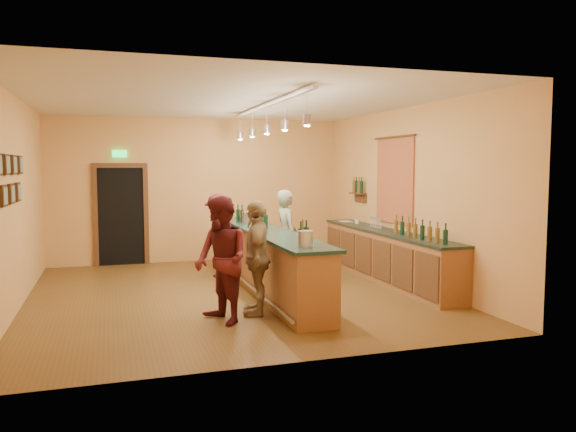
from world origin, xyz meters
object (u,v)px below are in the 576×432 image
object	(u,v)px
back_counter	(386,255)
bartender	(287,235)
tasting_bar	(267,256)
customer_a	(221,260)
customer_c	(220,236)
customer_b	(257,258)
bar_stool	(298,250)

from	to	relation	value
back_counter	bartender	size ratio (longest dim) A/B	2.69
tasting_bar	customer_a	distance (m)	2.07
bartender	customer_c	world-z (taller)	bartender
customer_b	customer_c	distance (m)	2.82
bartender	customer_b	world-z (taller)	bartender
bartender	customer_b	xyz separation A→B (m)	(-1.15, -2.21, -0.02)
back_counter	customer_a	world-z (taller)	customer_a
back_counter	customer_b	distance (m)	3.33
back_counter	customer_b	size ratio (longest dim) A/B	2.76
bartender	customer_a	size ratio (longest dim) A/B	0.98
back_counter	customer_b	bearing A→B (deg)	-151.29
customer_c	bar_stool	size ratio (longest dim) A/B	2.16
customer_b	customer_a	bearing A→B (deg)	-47.26
customer_a	back_counter	bearing A→B (deg)	100.03
tasting_bar	customer_b	size ratio (longest dim) A/B	3.09
customer_c	bar_stool	bearing A→B (deg)	40.16
customer_b	customer_c	bearing A→B (deg)	-165.48
customer_b	back_counter	bearing A→B (deg)	133.23
bartender	customer_c	bearing A→B (deg)	60.75
bartender	bar_stool	distance (m)	0.41
tasting_bar	customer_c	size ratio (longest dim) A/B	3.16
back_counter	tasting_bar	world-z (taller)	tasting_bar
customer_c	customer_a	bearing A→B (deg)	-24.30
bartender	bar_stool	xyz separation A→B (m)	(0.12, -0.30, -0.24)
tasting_bar	customer_b	xyz separation A→B (m)	(-0.55, -1.41, 0.22)
tasting_bar	customer_a	bearing A→B (deg)	-123.07
back_counter	customer_a	distance (m)	3.98
bartender	customer_a	world-z (taller)	customer_a
customer_a	bar_stool	size ratio (longest dim) A/B	2.32
bar_stool	customer_a	bearing A→B (deg)	-129.75
tasting_bar	customer_b	distance (m)	1.53
tasting_bar	customer_c	bearing A→B (deg)	111.30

